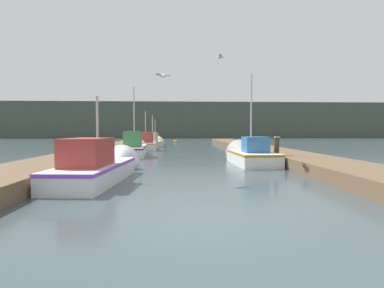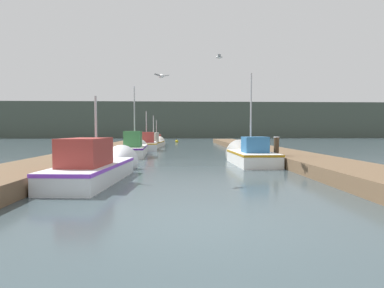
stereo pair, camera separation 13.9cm
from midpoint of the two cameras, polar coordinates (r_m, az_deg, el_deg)
name	(u,v)px [view 2 (the right image)]	position (r m, az deg, el deg)	size (l,w,h in m)	color
ground_plane	(199,225)	(5.68, 2.07, -15.16)	(200.00, 200.00, 0.00)	#38474C
dock_left	(105,151)	(22.06, -16.03, -1.27)	(2.63, 40.00, 0.50)	brown
dock_right	(262,150)	(22.27, 13.38, -1.20)	(2.63, 40.00, 0.50)	brown
distant_shore_ridge	(181,121)	(70.73, -2.05, 4.40)	(120.00, 16.00, 7.65)	#424C42
fishing_boat_0	(100,166)	(11.11, -16.78, -3.98)	(2.03, 5.98, 3.34)	silver
fishing_boat_1	(249,155)	(15.78, 11.11, -2.09)	(1.93, 4.73, 5.12)	silver
fishing_boat_2	(135,148)	(20.75, -10.63, -0.69)	(1.79, 6.21, 5.02)	silver
fishing_boat_3	(146,144)	(26.59, -8.52, -0.02)	(2.18, 5.40, 3.80)	silver
fishing_boat_4	(154,142)	(31.17, -7.11, 0.29)	(2.13, 6.19, 3.68)	silver
fishing_boat_5	(157,141)	(36.03, -6.66, 0.53)	(1.58, 4.45, 3.36)	silver
mooring_piling_0	(276,151)	(15.00, 16.02, -1.33)	(0.28, 0.28, 1.41)	#473523
mooring_piling_1	(127,144)	(24.00, -12.12, -0.06)	(0.36, 0.36, 1.20)	#473523
channel_buoy	(177,141)	(41.92, -2.83, 0.51)	(0.44, 0.44, 0.94)	gold
seagull_lead	(161,76)	(10.26, -5.46, 12.78)	(0.52, 0.40, 0.12)	white
seagull_1	(219,57)	(12.94, 5.56, 16.17)	(0.30, 0.56, 0.12)	white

